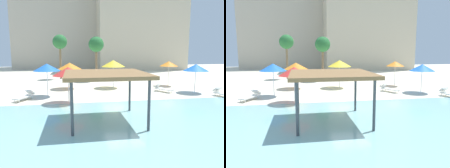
# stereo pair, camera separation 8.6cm
# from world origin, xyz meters

# --- Properties ---
(ground_plane) EXTENTS (80.00, 80.00, 0.00)m
(ground_plane) POSITION_xyz_m (0.00, 0.00, 0.00)
(ground_plane) COLOR beige
(lagoon_water) EXTENTS (44.00, 13.50, 0.04)m
(lagoon_water) POSITION_xyz_m (0.00, -5.25, 0.02)
(lagoon_water) COLOR #8CC6CC
(lagoon_water) RESTS_ON ground
(shade_pavilion) EXTENTS (4.27, 4.27, 2.70)m
(shade_pavilion) POSITION_xyz_m (-1.73, -2.88, 2.53)
(shade_pavilion) COLOR #42474C
(shade_pavilion) RESTS_ON ground
(beach_umbrella_orange_0) EXTENTS (1.96, 1.96, 2.66)m
(beach_umbrella_orange_0) POSITION_xyz_m (6.81, 8.06, 2.39)
(beach_umbrella_orange_0) COLOR silver
(beach_umbrella_orange_0) RESTS_ON ground
(beach_umbrella_red_1) EXTENTS (2.28, 2.28, 2.65)m
(beach_umbrella_red_1) POSITION_xyz_m (-3.77, 1.91, 2.33)
(beach_umbrella_red_1) COLOR silver
(beach_umbrella_red_1) RESTS_ON ground
(beach_umbrella_yellow_2) EXTENTS (2.43, 2.43, 2.84)m
(beach_umbrella_yellow_2) POSITION_xyz_m (0.66, 7.85, 2.50)
(beach_umbrella_yellow_2) COLOR silver
(beach_umbrella_yellow_2) RESTS_ON ground
(beach_umbrella_blue_3) EXTENTS (2.24, 2.24, 2.59)m
(beach_umbrella_blue_3) POSITION_xyz_m (7.57, 3.99, 2.28)
(beach_umbrella_blue_3) COLOR silver
(beach_umbrella_blue_3) RESTS_ON ground
(beach_umbrella_orange_4) EXTENTS (2.40, 2.40, 2.61)m
(beach_umbrella_orange_4) POSITION_xyz_m (-3.74, 8.10, 2.28)
(beach_umbrella_orange_4) COLOR silver
(beach_umbrella_orange_4) RESTS_ON ground
(beach_umbrella_blue_5) EXTENTS (2.19, 2.19, 2.75)m
(beach_umbrella_blue_5) POSITION_xyz_m (-5.55, 4.56, 2.45)
(beach_umbrella_blue_5) COLOR silver
(beach_umbrella_blue_5) RESTS_ON ground
(lounge_chair_0) EXTENTS (0.76, 1.94, 0.74)m
(lounge_chair_0) POSITION_xyz_m (8.78, 1.80, 0.33)
(lounge_chair_0) COLOR white
(lounge_chair_0) RESTS_ON ground
(lounge_chair_1) EXTENTS (1.46, 1.94, 0.74)m
(lounge_chair_1) POSITION_xyz_m (-7.16, 3.40, 0.33)
(lounge_chair_1) COLOR white
(lounge_chair_1) RESTS_ON ground
(lounge_chair_2) EXTENTS (1.44, 1.95, 0.74)m
(lounge_chair_2) POSITION_xyz_m (4.79, 4.82, 0.33)
(lounge_chair_2) COLOR white
(lounge_chair_2) RESTS_ON ground
(palm_tree_0) EXTENTS (1.90, 1.90, 5.50)m
(palm_tree_0) POSITION_xyz_m (-0.51, 13.14, 4.44)
(palm_tree_0) COLOR brown
(palm_tree_0) RESTS_ON ground
(palm_tree_1) EXTENTS (1.90, 1.90, 5.89)m
(palm_tree_1) POSITION_xyz_m (-5.03, 16.02, 4.80)
(palm_tree_1) COLOR brown
(palm_tree_1) RESTS_ON ground
(hotel_block_0) EXTENTS (20.86, 9.23, 17.17)m
(hotel_block_0) POSITION_xyz_m (-4.67, 35.66, 8.58)
(hotel_block_0) COLOR #B2A893
(hotel_block_0) RESTS_ON ground
(hotel_block_1) EXTENTS (16.92, 8.74, 20.98)m
(hotel_block_1) POSITION_xyz_m (9.93, 29.17, 10.49)
(hotel_block_1) COLOR beige
(hotel_block_1) RESTS_ON ground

